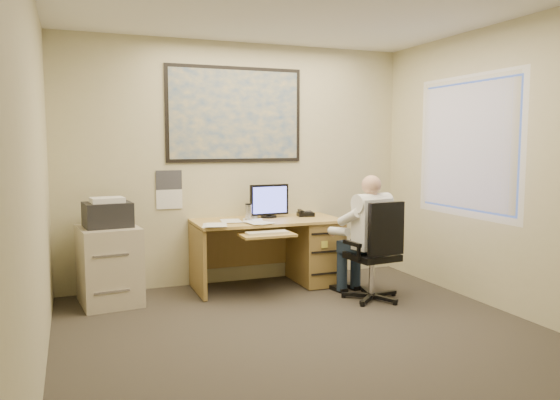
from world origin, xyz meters
name	(u,v)px	position (x,y,z in m)	size (l,w,h in m)	color
room_shell	(325,174)	(0.00, 0.00, 1.35)	(4.00, 4.50, 2.70)	#342F28
desk	(295,245)	(0.54, 1.90, 0.44)	(1.60, 0.97, 1.11)	tan
world_map	(235,115)	(-0.05, 2.23, 1.90)	(1.56, 0.03, 1.06)	#1E4C93
wall_calendar	(169,190)	(-0.80, 2.24, 1.08)	(0.28, 0.01, 0.42)	white
window_blinds	(467,146)	(1.97, 0.80, 1.55)	(0.06, 1.40, 1.30)	beige
filing_cabinet	(109,258)	(-1.47, 1.85, 0.45)	(0.62, 0.72, 1.06)	#BEB299
office_chair	(374,272)	(1.03, 0.99, 0.30)	(0.66, 0.66, 1.01)	black
person	(371,237)	(1.03, 1.07, 0.63)	(0.52, 0.74, 1.26)	white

